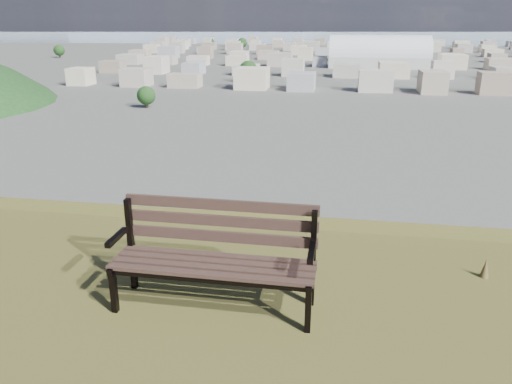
# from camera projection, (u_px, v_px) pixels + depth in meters

# --- Properties ---
(park_bench) EXTENTS (1.60, 0.52, 0.83)m
(park_bench) POSITION_uv_depth(u_px,v_px,m) (216.00, 250.00, 3.93)
(park_bench) COLOR #473129
(park_bench) RESTS_ON hilltop_mesa
(arena) EXTENTS (56.56, 24.84, 23.68)m
(arena) POSITION_uv_depth(u_px,v_px,m) (378.00, 57.00, 286.24)
(arena) COLOR beige
(arena) RESTS_ON ground
(city_blocks) EXTENTS (395.00, 361.00, 7.00)m
(city_blocks) POSITION_uv_depth(u_px,v_px,m) (342.00, 51.00, 375.99)
(city_blocks) COLOR beige
(city_blocks) RESTS_ON ground
(city_trees) EXTENTS (406.52, 387.20, 9.98)m
(city_trees) POSITION_uv_depth(u_px,v_px,m) (299.00, 56.00, 309.53)
(city_trees) COLOR #322519
(city_trees) RESTS_ON ground
(bay_water) EXTENTS (2400.00, 700.00, 0.12)m
(bay_water) POSITION_uv_depth(u_px,v_px,m) (344.00, 35.00, 847.51)
(bay_water) COLOR #8C9EB3
(bay_water) RESTS_ON ground
(far_hills) EXTENTS (2050.00, 340.00, 60.00)m
(far_hills) POSITION_uv_depth(u_px,v_px,m) (322.00, 18.00, 1316.65)
(far_hills) COLOR #8C9DAE
(far_hills) RESTS_ON ground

